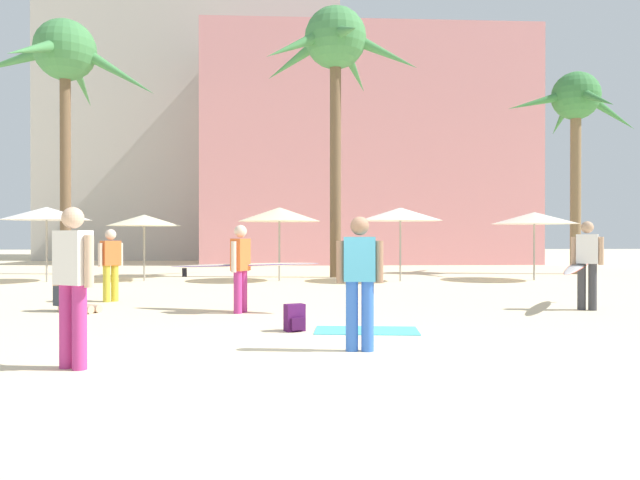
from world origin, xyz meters
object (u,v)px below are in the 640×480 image
object	(u,v)px
beach_towel	(367,330)
person_mid_right	(360,277)
cafe_umbrella_3	(534,218)
person_near_right	(241,265)
person_mid_left	(73,280)
backpack	(295,318)
cafe_umbrella_1	(400,214)
person_near_left	(584,262)
palm_tree_far_left	(335,52)
palm_tree_center	(64,62)
person_far_left	(71,295)
cafe_umbrella_2	(279,214)
cafe_umbrella_4	(47,214)
person_mid_center	(111,262)
cafe_umbrella_0	(144,220)
palm_tree_left	(576,109)

from	to	relation	value
beach_towel	person_mid_right	xyz separation A→B (m)	(-0.30, -1.63, 0.94)
cafe_umbrella_3	person_near_right	xyz separation A→B (m)	(-9.07, -7.92, -1.16)
person_mid_left	backpack	bearing A→B (deg)	165.53
cafe_umbrella_1	person_mid_left	xyz separation A→B (m)	(-6.03, -12.69, -1.19)
person_near_left	person_mid_right	xyz separation A→B (m)	(-5.02, -4.17, 0.00)
palm_tree_far_left	palm_tree_center	world-z (taller)	palm_tree_center
cafe_umbrella_3	person_mid_left	bearing A→B (deg)	-129.30
person_mid_left	palm_tree_center	bearing A→B (deg)	-129.97
cafe_umbrella_1	person_far_left	world-z (taller)	cafe_umbrella_1
person_far_left	person_mid_right	world-z (taller)	person_mid_right
backpack	beach_towel	bearing A→B (deg)	64.82
person_near_right	palm_tree_center	bearing A→B (deg)	148.31
cafe_umbrella_1	cafe_umbrella_2	size ratio (longest dim) A/B	1.01
cafe_umbrella_4	person_far_left	world-z (taller)	cafe_umbrella_4
person_mid_center	person_far_left	bearing A→B (deg)	-54.30
cafe_umbrella_0	person_near_left	size ratio (longest dim) A/B	0.90
palm_tree_far_left	cafe_umbrella_0	bearing A→B (deg)	-167.67
palm_tree_left	person_far_left	size ratio (longest dim) A/B	7.98
palm_tree_left	cafe_umbrella_2	size ratio (longest dim) A/B	2.88
person_far_left	palm_tree_far_left	bearing A→B (deg)	87.28
cafe_umbrella_1	palm_tree_center	bearing A→B (deg)	160.07
person_mid_left	person_mid_right	xyz separation A→B (m)	(3.30, 0.86, -0.04)
person_near_left	person_mid_right	world-z (taller)	person_near_left
cafe_umbrella_0	beach_towel	size ratio (longest dim) A/B	1.49
cafe_umbrella_3	palm_tree_left	bearing A→B (deg)	47.50
cafe_umbrella_3	person_far_left	size ratio (longest dim) A/B	2.86
palm_tree_center	backpack	bearing A→B (deg)	-59.21
beach_towel	person_far_left	world-z (taller)	person_far_left
beach_towel	person_mid_center	distance (m)	6.91
palm_tree_left	cafe_umbrella_2	world-z (taller)	palm_tree_left
cafe_umbrella_2	person_near_left	size ratio (longest dim) A/B	1.03
cafe_umbrella_3	beach_towel	size ratio (longest dim) A/B	1.76
person_near_right	person_mid_right	size ratio (longest dim) A/B	1.81
cafe_umbrella_3	person_far_left	distance (m)	14.68
palm_tree_far_left	palm_tree_left	world-z (taller)	palm_tree_far_left
backpack	person_mid_left	distance (m)	3.63
person_near_left	palm_tree_left	bearing A→B (deg)	-175.63
person_near_right	person_near_left	distance (m)	6.84
palm_tree_center	backpack	world-z (taller)	palm_tree_center
palm_tree_far_left	cafe_umbrella_3	xyz separation A→B (m)	(6.47, -1.80, -5.95)
person_mid_left	person_mid_center	world-z (taller)	person_mid_left
backpack	person_near_right	world-z (taller)	person_near_right
cafe_umbrella_0	person_far_left	xyz separation A→B (m)	(0.48, -8.11, -1.66)
palm_tree_center	cafe_umbrella_0	distance (m)	8.27
cafe_umbrella_0	cafe_umbrella_2	size ratio (longest dim) A/B	0.88
palm_tree_far_left	cafe_umbrella_3	distance (m)	8.98
cafe_umbrella_0	cafe_umbrella_1	bearing A→B (deg)	-4.16
palm_tree_center	person_near_right	world-z (taller)	palm_tree_center
palm_tree_left	cafe_umbrella_0	distance (m)	16.68
person_near_right	person_mid_left	xyz separation A→B (m)	(-1.48, -4.97, 0.08)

